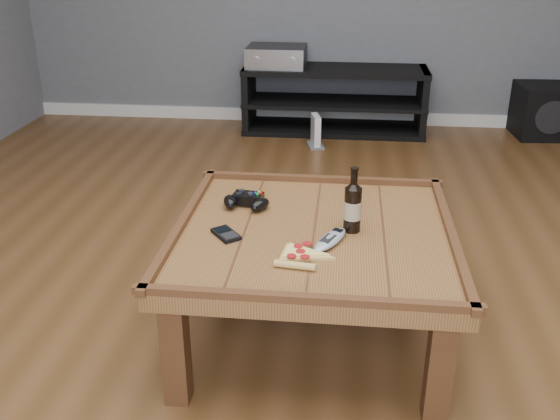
# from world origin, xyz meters

# --- Properties ---
(ground) EXTENTS (6.00, 6.00, 0.00)m
(ground) POSITION_xyz_m (0.00, 0.00, 0.00)
(ground) COLOR #4C2F15
(ground) RESTS_ON ground
(baseboard) EXTENTS (5.00, 0.02, 0.10)m
(baseboard) POSITION_xyz_m (0.00, 2.99, 0.05)
(baseboard) COLOR silver
(baseboard) RESTS_ON ground
(coffee_table) EXTENTS (1.03, 1.03, 0.48)m
(coffee_table) POSITION_xyz_m (0.00, 0.00, 0.39)
(coffee_table) COLOR brown
(coffee_table) RESTS_ON ground
(media_console) EXTENTS (1.40, 0.45, 0.50)m
(media_console) POSITION_xyz_m (0.00, 2.75, 0.25)
(media_console) COLOR black
(media_console) RESTS_ON ground
(beer_bottle) EXTENTS (0.06, 0.06, 0.24)m
(beer_bottle) POSITION_xyz_m (0.13, 0.01, 0.55)
(beer_bottle) COLOR black
(beer_bottle) RESTS_ON coffee_table
(game_controller) EXTENTS (0.20, 0.15, 0.06)m
(game_controller) POSITION_xyz_m (-0.28, 0.18, 0.48)
(game_controller) COLOR black
(game_controller) RESTS_ON coffee_table
(pizza_slice) EXTENTS (0.18, 0.26, 0.02)m
(pizza_slice) POSITION_xyz_m (-0.04, -0.21, 0.46)
(pizza_slice) COLOR tan
(pizza_slice) RESTS_ON coffee_table
(smartphone) EXTENTS (0.12, 0.13, 0.02)m
(smartphone) POSITION_xyz_m (-0.31, -0.08, 0.46)
(smartphone) COLOR black
(smartphone) RESTS_ON coffee_table
(remote_control) EXTENTS (0.14, 0.21, 0.03)m
(remote_control) POSITION_xyz_m (0.06, -0.10, 0.47)
(remote_control) COLOR #959AA2
(remote_control) RESTS_ON coffee_table
(av_receiver) EXTENTS (0.44, 0.38, 0.15)m
(av_receiver) POSITION_xyz_m (-0.45, 2.74, 0.58)
(av_receiver) COLOR black
(av_receiver) RESTS_ON media_console
(subwoofer) EXTENTS (0.42, 0.42, 0.39)m
(subwoofer) POSITION_xyz_m (1.59, 2.80, 0.20)
(subwoofer) COLOR black
(subwoofer) RESTS_ON ground
(game_console) EXTENTS (0.14, 0.20, 0.23)m
(game_console) POSITION_xyz_m (-0.12, 2.35, 0.11)
(game_console) COLOR slate
(game_console) RESTS_ON ground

